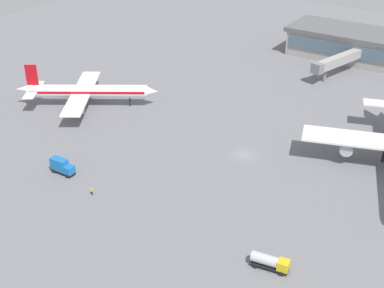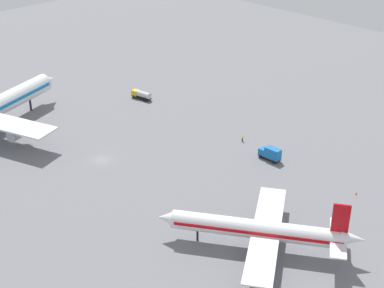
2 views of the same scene
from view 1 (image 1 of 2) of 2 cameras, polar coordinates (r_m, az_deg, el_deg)
The scene contains 7 objects.
ground at distance 120.56m, azimuth 5.67°, elevation -1.12°, with size 288.00×288.00×0.00m, color slate.
terminal_building at distance 184.02m, azimuth 20.02°, elevation 9.60°, with size 62.64×19.22×9.44m.
airplane_taxiing at distance 144.98m, azimuth -11.40°, elevation 5.62°, with size 33.72×28.39×11.68m.
fuel_truck at distance 89.06m, azimuth 8.43°, elevation -12.49°, with size 6.52×2.99×2.50m.
catering_truck at distance 115.52m, azimuth -13.92°, elevation -2.35°, with size 5.65×2.32×3.30m.
ground_crew_worker at distance 107.49m, azimuth -10.80°, elevation -5.04°, with size 0.53×0.53×1.67m.
jet_bridge at distance 167.90m, azimuth 15.46°, elevation 8.68°, with size 8.71×23.40×6.74m.
Camera 1 is at (-48.09, 93.20, 59.47)m, focal length 49.27 mm.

